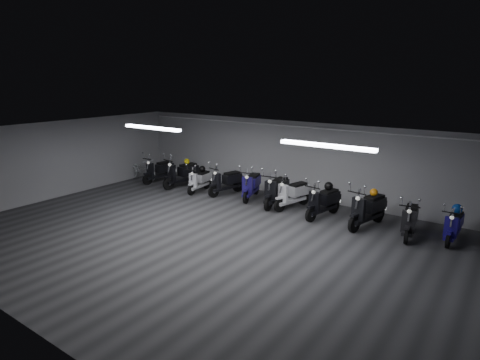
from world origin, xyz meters
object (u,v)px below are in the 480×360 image
Objects in this scene: scooter_1 at (182,169)px; scooter_9 at (410,214)px; scooter_3 at (226,177)px; helmet_1 at (374,192)px; helmet_3 at (202,169)px; scooter_4 at (251,181)px; helmet_4 at (329,186)px; helmet_0 at (457,209)px; scooter_7 at (323,197)px; helmet_2 at (187,161)px; scooter_5 at (277,185)px; scooter_0 at (159,167)px; scooter_2 at (199,177)px; scooter_6 at (292,189)px; scooter_8 at (368,204)px; bicycle at (141,167)px; scooter_10 at (454,221)px.

scooter_1 is 1.13× the size of scooter_9.
helmet_1 is at bearing 12.63° from scooter_3.
scooter_4 is at bearing 4.64° from helmet_3.
helmet_4 is at bearing 165.16° from scooter_9.
helmet_0 is 0.99× the size of helmet_4.
scooter_3 is 0.98× the size of scooter_4.
helmet_0 is 2.21m from helmet_1.
helmet_2 is (-6.14, 0.39, 0.34)m from scooter_7.
scooter_5 is at bearing -178.44° from helmet_4.
helmet_1 is at bearing -0.76° from helmet_4.
helmet_0 is 3.64m from helmet_4.
scooter_2 is at bearing 1.78° from scooter_0.
scooter_1 is at bearing 168.07° from scooter_4.
scooter_2 is (1.06, -0.15, -0.13)m from scooter_1.
scooter_6 is at bearing 0.93° from helmet_3.
scooter_1 reaches higher than scooter_9.
scooter_8 reaches higher than scooter_4.
scooter_8 is at bearing -1.98° from helmet_3.
scooter_5 is 1.89m from helmet_4.
scooter_0 is 6.64× the size of helmet_0.
helmet_3 is 5.21m from helmet_4.
helmet_3 is at bearing -178.42° from helmet_0.
scooter_5 is at bearing 0.09° from helmet_3.
scooter_6 is 0.92× the size of scooter_8.
scooter_3 is 1.03× the size of scooter_9.
scooter_2 is (2.37, -0.15, -0.07)m from scooter_0.
scooter_0 reaches higher than helmet_0.
scooter_9 is 6.34× the size of helmet_4.
scooter_3 is 4.07m from scooter_7.
scooter_2 is at bearing 177.52° from scooter_5.
scooter_3 is 7.88× the size of helmet_2.
bicycle is at bearing -178.10° from helmet_4.
scooter_9 is at bearing 10.84° from scooter_8.
scooter_2 is 3.31m from bicycle.
scooter_7 is (2.98, -0.37, -0.00)m from scooter_4.
scooter_10 is 8.83m from helmet_3.
scooter_7 is 1.54m from helmet_1.
scooter_8 reaches higher than scooter_6.
scooter_7 is at bearing -171.18° from helmet_1.
scooter_7 is 6.67× the size of helmet_4.
scooter_1 is 2.27m from bicycle.
scooter_9 is (6.68, -0.37, -0.02)m from scooter_3.
scooter_9 is 7.64× the size of helmet_2.
scooter_1 is 1.07× the size of scooter_7.
scooter_6 is 4.91m from scooter_10.
helmet_4 is at bearing -1.29° from helmet_2.
scooter_7 reaches higher than helmet_1.
scooter_4 is 2.19m from helmet_3.
bicycle is 6.84× the size of helmet_3.
helmet_2 is at bearing 171.08° from scooter_5.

